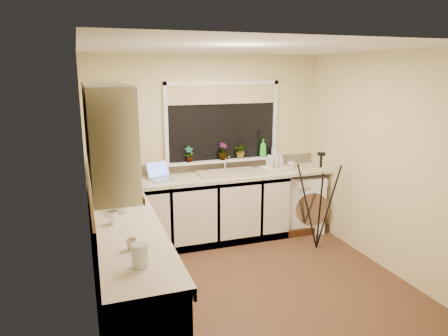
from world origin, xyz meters
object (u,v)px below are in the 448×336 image
laptop (161,175)px  plant_a (189,154)px  plant_d (241,151)px  microwave (122,182)px  glass_jug (140,256)px  cup_back (291,165)px  soap_bottle_green (263,148)px  soap_bottle_clear (274,150)px  cup_left (132,244)px  washing_machine (302,201)px  steel_jar (114,218)px  tripod (319,201)px  dish_rack (275,169)px  plant_c (223,151)px  kettle (124,202)px

laptop → plant_a: bearing=6.3°
plant_d → microwave: bearing=-154.5°
glass_jug → cup_back: bearing=43.6°
plant_a → laptop: bearing=-158.4°
glass_jug → plant_a: (1.00, 2.48, 0.18)m
plant_a → soap_bottle_green: soap_bottle_green is taller
soap_bottle_clear → cup_left: 3.16m
washing_machine → steel_jar: steel_jar is taller
microwave → cup_left: bearing=-177.4°
soap_bottle_green → tripod: bearing=-67.8°
plant_d → soap_bottle_green: bearing=-0.4°
cup_left → dish_rack: bearing=41.6°
cup_left → laptop: bearing=73.1°
plant_c → plant_d: size_ratio=1.12×
glass_jug → plant_a: 2.68m
laptop → dish_rack: 1.56m
laptop → soap_bottle_green: size_ratio=1.47×
glass_jug → microwave: size_ratio=0.27×
steel_jar → glass_jug: bearing=-83.4°
cup_left → plant_c: bearing=55.5°
microwave → dish_rack: bearing=-69.9°
soap_bottle_green → soap_bottle_clear: soap_bottle_green is taller
plant_c → tripod: bearing=-42.8°
dish_rack → glass_jug: bearing=-139.6°
kettle → plant_c: (1.45, 1.28, 0.17)m
tripod → soap_bottle_clear: 1.05m
plant_c → cup_left: 2.66m
steel_jar → cup_back: (2.53, 1.40, -0.01)m
steel_jar → cup_left: (0.08, -0.59, -0.02)m
soap_bottle_clear → cup_back: 0.32m
dish_rack → glass_jug: (-2.14, -2.24, 0.06)m
plant_a → soap_bottle_green: 1.08m
plant_a → plant_c: plant_c is taller
tripod → cup_left: (-2.47, -1.29, 0.31)m
dish_rack → microwave: size_ratio=0.61×
washing_machine → cup_left: cup_left is taller
tripod → cup_left: size_ratio=14.12×
steel_jar → cup_left: bearing=-82.0°
soap_bottle_green → cup_left: size_ratio=2.81×
glass_jug → soap_bottle_green: (2.08, 2.51, 0.19)m
washing_machine → steel_jar: size_ratio=6.60×
steel_jar → cup_back: bearing=29.0°
microwave → plant_d: bearing=-58.7°
cup_back → soap_bottle_green: bearing=149.5°
laptop → cup_back: (1.83, -0.02, -0.01)m
dish_rack → plant_a: size_ratio=1.71×
cup_left → washing_machine: bearing=36.9°
kettle → plant_d: 2.16m
laptop → dish_rack: (1.56, -0.08, -0.03)m
cup_left → soap_bottle_green: bearing=46.3°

